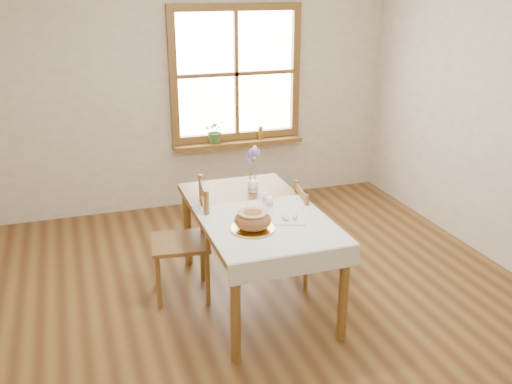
% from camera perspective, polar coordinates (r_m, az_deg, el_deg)
% --- Properties ---
extents(ground, '(5.00, 5.00, 0.00)m').
position_cam_1_polar(ground, '(4.44, 1.26, -12.25)').
color(ground, brown).
rests_on(ground, ground).
extents(room_walls, '(4.60, 5.10, 2.65)m').
position_cam_1_polar(room_walls, '(3.81, 1.46, 9.95)').
color(room_walls, white).
rests_on(room_walls, ground).
extents(window, '(1.46, 0.08, 1.46)m').
position_cam_1_polar(window, '(6.32, -2.02, 11.74)').
color(window, brown).
rests_on(window, ground).
extents(window_sill, '(1.46, 0.20, 0.05)m').
position_cam_1_polar(window_sill, '(6.41, -1.76, 4.92)').
color(window_sill, brown).
rests_on(window_sill, ground).
extents(dining_table, '(0.90, 1.60, 0.75)m').
position_cam_1_polar(dining_table, '(4.38, 0.00, -2.88)').
color(dining_table, brown).
rests_on(dining_table, ground).
extents(table_linen, '(0.91, 0.99, 0.01)m').
position_cam_1_polar(table_linen, '(4.08, 1.36, -3.31)').
color(table_linen, white).
rests_on(table_linen, dining_table).
extents(chair_left, '(0.51, 0.50, 0.95)m').
position_cam_1_polar(chair_left, '(4.54, -7.61, -4.86)').
color(chair_left, brown).
rests_on(chair_left, ground).
extents(chair_right, '(0.47, 0.45, 0.85)m').
position_cam_1_polar(chair_right, '(4.77, 6.52, -4.19)').
color(chair_right, brown).
rests_on(chair_right, ground).
extents(bread_plate, '(0.31, 0.31, 0.02)m').
position_cam_1_polar(bread_plate, '(3.99, -0.32, -3.71)').
color(bread_plate, white).
rests_on(bread_plate, table_linen).
extents(bread_loaf, '(0.26, 0.26, 0.14)m').
position_cam_1_polar(bread_loaf, '(3.96, -0.32, -2.66)').
color(bread_loaf, '#9F6738').
rests_on(bread_loaf, bread_plate).
extents(egg_napkin, '(0.30, 0.28, 0.01)m').
position_cam_1_polar(egg_napkin, '(4.16, 3.19, -2.74)').
color(egg_napkin, white).
rests_on(egg_napkin, table_linen).
extents(eggs, '(0.24, 0.23, 0.04)m').
position_cam_1_polar(eggs, '(4.15, 3.20, -2.40)').
color(eggs, white).
rests_on(eggs, egg_napkin).
extents(salt_shaker, '(0.07, 0.07, 0.10)m').
position_cam_1_polar(salt_shaker, '(4.43, 0.95, -0.64)').
color(salt_shaker, white).
rests_on(salt_shaker, table_linen).
extents(pepper_shaker, '(0.06, 0.06, 0.10)m').
position_cam_1_polar(pepper_shaker, '(4.33, 1.36, -1.09)').
color(pepper_shaker, white).
rests_on(pepper_shaker, table_linen).
extents(flower_vase, '(0.10, 0.10, 0.09)m').
position_cam_1_polar(flower_vase, '(4.71, -0.33, 0.51)').
color(flower_vase, white).
rests_on(flower_vase, dining_table).
extents(lavender_bouquet, '(0.15, 0.15, 0.28)m').
position_cam_1_polar(lavender_bouquet, '(4.65, -0.33, 2.69)').
color(lavender_bouquet, '#7861AC').
rests_on(lavender_bouquet, flower_vase).
extents(potted_plant, '(0.30, 0.32, 0.21)m').
position_cam_1_polar(potted_plant, '(6.31, -4.05, 5.84)').
color(potted_plant, '#3B6E2C').
rests_on(potted_plant, window_sill).
extents(amber_bottle, '(0.05, 0.05, 0.15)m').
position_cam_1_polar(amber_bottle, '(6.46, 0.46, 5.98)').
color(amber_bottle, '#AC6D1F').
rests_on(amber_bottle, window_sill).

